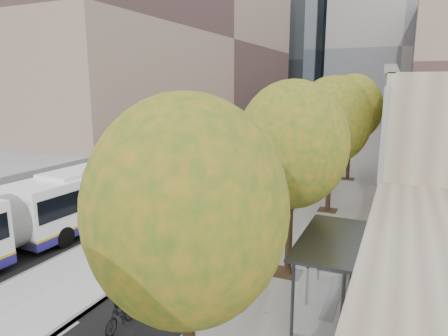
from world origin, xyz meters
The scene contains 13 objects.
bus_platform centered at (-3.88, 35.00, 0.07)m, with size 4.25×150.00×0.15m, color #A7A7A7.
sidewalk centered at (4.12, 35.00, 0.04)m, with size 4.75×150.00×0.08m, color gray.
building_midrise centered at (-22.50, 41.00, 12.50)m, with size 24.00×46.00×25.00m, color gray.
building_far_block centered at (6.00, 96.00, 15.00)m, with size 30.00×18.00×30.00m, color gray.
bus_shelter centered at (5.69, 10.96, 2.19)m, with size 1.90×4.40×2.53m.
tree_b centered at (3.60, 5.00, 5.04)m, with size 4.00×4.00×6.97m.
tree_c centered at (3.60, 13.00, 5.25)m, with size 4.20×4.20×7.28m.
tree_d centered at (3.60, 22.00, 5.47)m, with size 4.40×4.40×7.60m.
tree_e centered at (3.60, 31.00, 5.69)m, with size 4.60×4.60×7.92m.
bus_near centered at (-7.86, 10.92, 1.63)m, with size 3.18×17.93×2.98m.
bus_far centered at (-7.50, 29.73, 1.62)m, with size 3.04×17.82×2.96m.
cyclist centered at (-0.20, 7.42, 0.73)m, with size 0.57×1.54×1.96m.
distant_car centered at (-7.58, 40.23, 0.72)m, with size 1.69×4.20×1.43m, color silver.
Camera 1 is at (7.31, -1.48, 7.43)m, focal length 32.00 mm.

